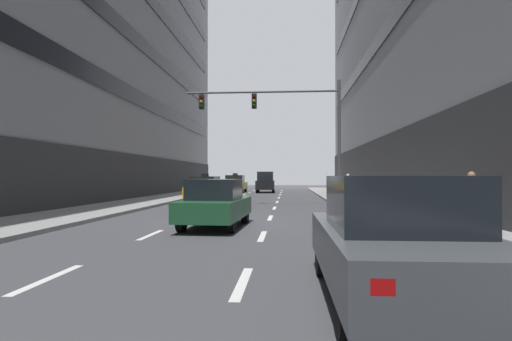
{
  "coord_description": "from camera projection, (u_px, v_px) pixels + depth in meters",
  "views": [
    {
      "loc": [
        2.3,
        -14.42,
        1.67
      ],
      "look_at": [
        -0.33,
        19.15,
        2.11
      ],
      "focal_mm": 28.96,
      "sensor_mm": 36.0,
      "label": 1
    }
  ],
  "objects": [
    {
      "name": "lane_stripe_l1_s5",
      "position": [
        214.0,
        208.0,
        21.64
      ],
      "size": [
        0.16,
        2.0,
        0.01
      ],
      "primitive_type": "cube",
      "color": "silver",
      "rests_on": "ground"
    },
    {
      "name": "lane_stripe_l1_s2",
      "position": [
        48.0,
        279.0,
        6.68
      ],
      "size": [
        0.16,
        2.0,
        0.01
      ],
      "primitive_type": "cube",
      "color": "silver",
      "rests_on": "ground"
    },
    {
      "name": "lane_stripe_l1_s8",
      "position": [
        244.0,
        195.0,
        36.59
      ],
      "size": [
        0.16,
        2.0,
        0.01
      ],
      "primitive_type": "cube",
      "color": "silver",
      "rests_on": "ground"
    },
    {
      "name": "car_parked_0",
      "position": [
        395.0,
        240.0,
        5.44
      ],
      "size": [
        1.89,
        4.47,
        1.67
      ],
      "color": "black",
      "rests_on": "ground"
    },
    {
      "name": "sidewalk_left",
      "position": [
        44.0,
        220.0,
        15.05
      ],
      "size": [
        3.71,
        80.0,
        0.14
      ],
      "primitive_type": "cube",
      "color": "gray",
      "rests_on": "ground"
    },
    {
      "name": "lane_stripe_l2_s2",
      "position": [
        242.0,
        283.0,
        6.44
      ],
      "size": [
        0.16,
        2.0,
        0.01
      ],
      "primitive_type": "cube",
      "color": "silver",
      "rests_on": "ground"
    },
    {
      "name": "lane_stripe_l1_s10",
      "position": [
        254.0,
        191.0,
        46.56
      ],
      "size": [
        0.16,
        2.0,
        0.01
      ],
      "primitive_type": "cube",
      "color": "silver",
      "rests_on": "ground"
    },
    {
      "name": "lane_stripe_l1_s3",
      "position": [
        151.0,
        235.0,
        11.67
      ],
      "size": [
        0.16,
        2.0,
        0.01
      ],
      "primitive_type": "cube",
      "color": "silver",
      "rests_on": "ground"
    },
    {
      "name": "lane_stripe_l1_s6",
      "position": [
        228.0,
        202.0,
        26.62
      ],
      "size": [
        0.16,
        2.0,
        0.01
      ],
      "primitive_type": "cube",
      "color": "silver",
      "rests_on": "ground"
    },
    {
      "name": "lane_stripe_l2_s3",
      "position": [
        262.0,
        236.0,
        11.42
      ],
      "size": [
        0.16,
        2.0,
        0.01
      ],
      "primitive_type": "cube",
      "color": "silver",
      "rests_on": "ground"
    },
    {
      "name": "lane_stripe_l2_s5",
      "position": [
        274.0,
        208.0,
        21.39
      ],
      "size": [
        0.16,
        2.0,
        0.01
      ],
      "primitive_type": "cube",
      "color": "silver",
      "rests_on": "ground"
    },
    {
      "name": "lane_stripe_l2_s7",
      "position": [
        279.0,
        198.0,
        31.36
      ],
      "size": [
        0.16,
        2.0,
        0.01
      ],
      "primitive_type": "cube",
      "color": "silver",
      "rests_on": "ground"
    },
    {
      "name": "lane_stripe_l1_s4",
      "position": [
        192.0,
        217.0,
        16.65
      ],
      "size": [
        0.16,
        2.0,
        0.01
      ],
      "primitive_type": "cube",
      "color": "silver",
      "rests_on": "ground"
    },
    {
      "name": "lane_stripe_l2_s9",
      "position": [
        281.0,
        192.0,
        41.33
      ],
      "size": [
        0.16,
        2.0,
        0.01
      ],
      "primitive_type": "cube",
      "color": "silver",
      "rests_on": "ground"
    },
    {
      "name": "traffic_signal_0",
      "position": [
        287.0,
        117.0,
        23.33
      ],
      "size": [
        8.78,
        0.35,
        6.91
      ],
      "color": "#4C4C51",
      "rests_on": "sidewalk_right"
    },
    {
      "name": "pedestrian_1",
      "position": [
        472.0,
        195.0,
        12.06
      ],
      "size": [
        0.39,
        0.41,
        1.66
      ],
      "color": "black",
      "rests_on": "sidewalk_right"
    },
    {
      "name": "lane_stripe_l2_s6",
      "position": [
        277.0,
        202.0,
        26.37
      ],
      "size": [
        0.16,
        2.0,
        0.01
      ],
      "primitive_type": "cube",
      "color": "silver",
      "rests_on": "ground"
    },
    {
      "name": "car_driving_3",
      "position": [
        216.0,
        204.0,
        13.36
      ],
      "size": [
        1.95,
        4.25,
        1.56
      ],
      "color": "black",
      "rests_on": "ground"
    },
    {
      "name": "sidewalk_right",
      "position": [
        415.0,
        223.0,
        14.02
      ],
      "size": [
        3.71,
        80.0,
        0.14
      ],
      "primitive_type": "cube",
      "color": "gray",
      "rests_on": "ground"
    },
    {
      "name": "ground_plane",
      "position": [
        223.0,
        223.0,
        14.54
      ],
      "size": [
        120.0,
        120.0,
        0.0
      ],
      "primitive_type": "plane",
      "color": "#424247"
    },
    {
      "name": "lane_stripe_l1_s9",
      "position": [
        250.0,
        192.0,
        41.57
      ],
      "size": [
        0.16,
        2.0,
        0.01
      ],
      "primitive_type": "cube",
      "color": "silver",
      "rests_on": "ground"
    },
    {
      "name": "taxi_driving_1",
      "position": [
        235.0,
        184.0,
        41.57
      ],
      "size": [
        2.02,
        4.68,
        1.93
      ],
      "color": "black",
      "rests_on": "ground"
    },
    {
      "name": "car_driving_0",
      "position": [
        265.0,
        182.0,
        41.58
      ],
      "size": [
        1.87,
        4.34,
        2.09
      ],
      "color": "black",
      "rests_on": "ground"
    },
    {
      "name": "lane_stripe_l2_s10",
      "position": [
        282.0,
        191.0,
        46.31
      ],
      "size": [
        0.16,
        2.0,
        0.01
      ],
      "primitive_type": "cube",
      "color": "silver",
      "rests_on": "ground"
    },
    {
      "name": "pedestrian_0",
      "position": [
        348.0,
        184.0,
        29.33
      ],
      "size": [
        0.38,
        0.42,
        1.68
      ],
      "color": "#383D59",
      "rests_on": "sidewalk_right"
    },
    {
      "name": "lane_stripe_l1_s7",
      "position": [
        238.0,
        198.0,
        31.61
      ],
      "size": [
        0.16,
        2.0,
        0.01
      ],
      "primitive_type": "cube",
      "color": "silver",
      "rests_on": "ground"
    },
    {
      "name": "lane_stripe_l2_s8",
      "position": [
        280.0,
        195.0,
        36.34
      ],
      "size": [
        0.16,
        2.0,
        0.01
      ],
      "primitive_type": "cube",
      "color": "silver",
      "rests_on": "ground"
    },
    {
      "name": "lane_stripe_l2_s4",
      "position": [
        270.0,
        218.0,
        16.41
      ],
      "size": [
        0.16,
        2.0,
        0.01
      ],
      "primitive_type": "cube",
      "color": "silver",
      "rests_on": "ground"
    },
    {
      "name": "taxi_driving_2",
      "position": [
        206.0,
        189.0,
        26.83
      ],
      "size": [
        2.03,
        4.45,
        1.82
      ],
      "color": "black",
      "rests_on": "ground"
    }
  ]
}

